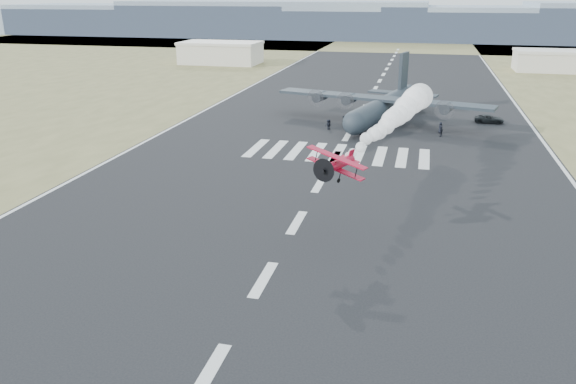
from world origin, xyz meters
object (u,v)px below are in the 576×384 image
at_px(crew_e, 440,128).
at_px(crew_a, 346,126).
at_px(crew_h, 343,121).
at_px(support_vehicle, 489,119).
at_px(aerobatic_biplane, 337,164).
at_px(crew_b, 363,126).
at_px(crew_d, 441,132).
at_px(crew_f, 329,124).
at_px(hangar_left, 221,52).
at_px(transport_aircraft, 384,105).
at_px(crew_g, 378,122).
at_px(crew_c, 328,125).
at_px(hangar_right, 552,60).

bearing_deg(crew_e, crew_a, 67.80).
height_order(crew_e, crew_h, crew_e).
relative_size(support_vehicle, crew_e, 2.69).
distance_m(aerobatic_biplane, crew_b, 43.33).
height_order(crew_d, crew_f, crew_f).
height_order(hangar_left, crew_b, hangar_left).
bearing_deg(crew_b, hangar_left, 66.37).
bearing_deg(crew_b, transport_aircraft, 13.85).
bearing_deg(crew_h, crew_e, 98.31).
relative_size(crew_g, crew_h, 0.91).
distance_m(crew_c, crew_g, 8.70).
bearing_deg(hangar_right, crew_f, -120.05).
distance_m(aerobatic_biplane, crew_e, 45.34).
xyz_separation_m(hangar_left, crew_b, (53.95, -80.38, -2.61)).
height_order(hangar_right, crew_f, hangar_right).
distance_m(crew_e, crew_f, 17.94).
bearing_deg(crew_h, aerobatic_biplane, 20.68).
relative_size(crew_b, crew_d, 1.00).
distance_m(crew_b, crew_f, 5.61).
xyz_separation_m(transport_aircraft, crew_c, (-8.43, -8.52, -2.01)).
distance_m(crew_b, crew_d, 12.47).
relative_size(crew_a, crew_h, 0.95).
bearing_deg(crew_a, crew_g, -147.58).
distance_m(crew_c, crew_e, 18.10).
xyz_separation_m(hangar_right, transport_aircraft, (-41.36, -77.42, -0.19)).
distance_m(transport_aircraft, crew_g, 5.18).
xyz_separation_m(crew_c, crew_g, (7.84, 3.78, -0.00)).
distance_m(support_vehicle, crew_a, 26.20).
relative_size(crew_a, crew_d, 1.07).
relative_size(hangar_left, crew_e, 13.41).
relative_size(transport_aircraft, crew_b, 23.65).
distance_m(crew_d, crew_e, 2.29).
bearing_deg(transport_aircraft, crew_e, -21.87).
xyz_separation_m(crew_c, crew_d, (18.15, -0.75, -0.02)).
height_order(support_vehicle, crew_e, crew_e).
bearing_deg(crew_b, crew_f, 126.75).
bearing_deg(crew_c, support_vehicle, 166.83).
bearing_deg(crew_c, crew_b, 149.02).
relative_size(hangar_left, crew_b, 15.45).
relative_size(crew_c, crew_g, 1.00).
relative_size(crew_d, crew_g, 0.98).
height_order(aerobatic_biplane, crew_a, aerobatic_biplane).
bearing_deg(crew_g, crew_a, -54.26).
relative_size(transport_aircraft, crew_g, 23.30).
bearing_deg(transport_aircraft, crew_c, -120.55).
relative_size(transport_aircraft, crew_c, 23.19).
xyz_separation_m(hangar_right, crew_d, (-31.64, -86.70, -2.22)).
height_order(crew_c, crew_d, crew_c).
height_order(hangar_left, crew_d, hangar_left).
bearing_deg(hangar_right, crew_g, -117.05).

